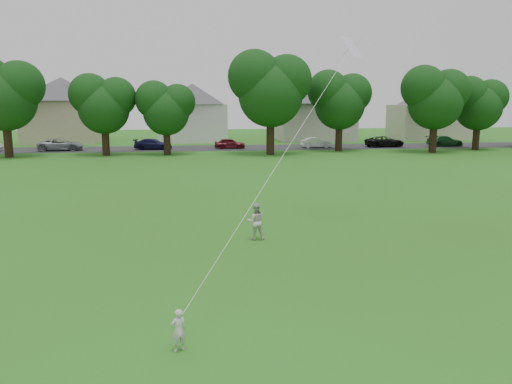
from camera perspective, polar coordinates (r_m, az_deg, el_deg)
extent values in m
plane|color=#295C15|center=(14.10, -7.21, -10.88)|extent=(160.00, 160.00, 0.00)
cube|color=#2D2D30|center=(55.39, -7.17, 4.98)|extent=(90.00, 7.00, 0.01)
imported|color=silver|center=(10.72, -8.85, -15.35)|extent=(0.39, 0.33, 0.92)
imported|color=beige|center=(18.54, -0.04, -3.37)|extent=(0.68, 0.54, 1.38)
plane|color=white|center=(21.97, 10.90, 15.96)|extent=(1.18, 1.19, 0.87)
cylinder|color=white|center=(15.60, 4.44, 6.26)|extent=(0.01, 0.01, 14.77)
cylinder|color=black|center=(51.21, -26.51, 5.54)|extent=(0.74, 0.74, 3.54)
cylinder|color=black|center=(49.73, -16.81, 5.74)|extent=(0.70, 0.70, 2.98)
cylinder|color=black|center=(48.88, -10.13, 5.80)|extent=(0.67, 0.67, 2.73)
cylinder|color=black|center=(48.33, 1.65, 6.57)|extent=(0.77, 0.77, 3.85)
cylinder|color=black|center=(52.70, 9.45, 6.40)|extent=(0.72, 0.72, 3.21)
cylinder|color=black|center=(53.48, 19.59, 6.08)|extent=(0.73, 0.73, 3.35)
cylinder|color=black|center=(58.27, 23.86, 5.92)|extent=(0.70, 0.70, 3.00)
imported|color=gray|center=(56.08, -21.43, 5.07)|extent=(4.73, 2.52, 1.26)
imported|color=#14133B|center=(54.52, -11.69, 5.38)|extent=(4.11, 1.93, 1.16)
imported|color=maroon|center=(54.47, -3.01, 5.57)|extent=(3.38, 1.41, 1.14)
imported|color=silver|center=(55.99, 6.94, 5.63)|extent=(3.51, 1.36, 1.14)
imported|color=black|center=(58.38, 14.50, 5.61)|extent=(4.48, 2.32, 1.21)
imported|color=#1A4E22|center=(61.37, 20.78, 5.47)|extent=(4.10, 1.67, 1.19)
cube|color=#B9AB8B|center=(67.17, -21.11, 7.50)|extent=(8.78, 7.45, 5.16)
pyramid|color=#4A474C|center=(67.18, -21.42, 12.12)|extent=(12.67, 12.67, 2.84)
cube|color=silver|center=(65.21, -7.21, 7.85)|extent=(8.43, 7.40, 4.72)
pyramid|color=#4A474C|center=(65.19, -7.31, 12.21)|extent=(12.16, 12.16, 2.60)
cube|color=#B6AFA3|center=(67.11, 6.71, 7.97)|extent=(9.68, 7.28, 4.83)
pyramid|color=#4A474C|center=(67.10, 6.81, 12.30)|extent=(13.97, 13.97, 2.65)
cube|color=beige|center=(72.59, 19.19, 7.56)|extent=(9.76, 6.71, 4.61)
pyramid|color=#4A474C|center=(72.56, 19.42, 11.38)|extent=(14.07, 14.07, 2.54)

